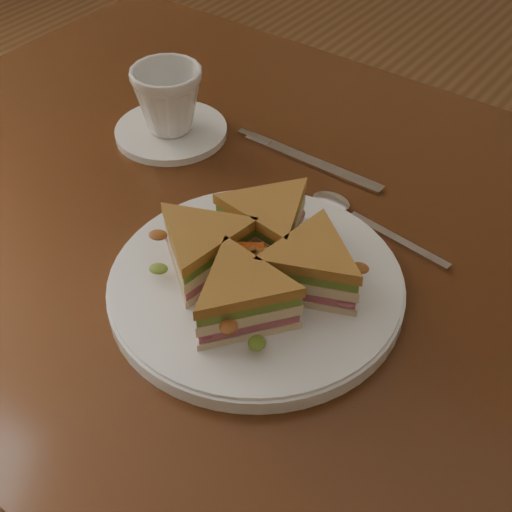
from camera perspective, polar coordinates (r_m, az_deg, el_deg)
The scene contains 8 objects.
table at distance 0.86m, azimuth 2.24°, elevation -3.27°, with size 1.20×0.80×0.75m.
plate at distance 0.73m, azimuth 0.00°, elevation -2.44°, with size 0.30×0.30×0.02m, color white.
sandwich_wedges at distance 0.70m, azimuth 0.00°, elevation -0.30°, with size 0.25×0.25×0.06m.
crisps_mound at distance 0.70m, azimuth 0.00°, elevation -0.54°, with size 0.09×0.09×0.05m, color #D9591B, non-canonical shape.
spoon at distance 0.83m, azimuth 7.25°, elevation 3.59°, with size 0.18×0.04×0.01m.
knife at distance 0.91m, azimuth 3.72°, elevation 7.81°, with size 0.22×0.02×0.00m.
saucer at distance 0.96m, azimuth -6.80°, elevation 9.87°, with size 0.15×0.15×0.01m, color white.
coffee_cup at distance 0.94m, azimuth -7.04°, elevation 12.31°, with size 0.09×0.09×0.09m, color white.
Camera 1 is at (0.33, -0.50, 1.27)m, focal length 50.00 mm.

